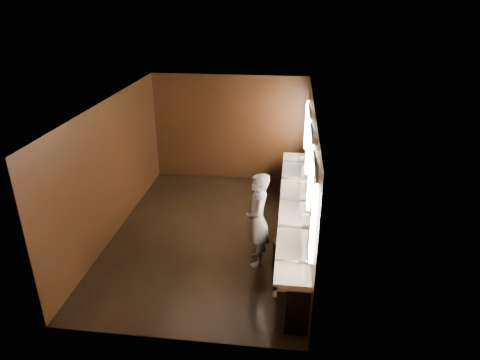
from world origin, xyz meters
name	(u,v)px	position (x,y,z in m)	size (l,w,h in m)	color
floor	(210,234)	(0.00, 0.00, 0.00)	(6.00, 6.00, 0.00)	black
ceiling	(206,104)	(0.00, 0.00, 2.80)	(4.00, 6.00, 0.02)	#2D2D2B
wall_back	(229,129)	(0.00, 3.00, 1.40)	(4.00, 0.02, 2.80)	black
wall_front	(166,261)	(0.00, -3.00, 1.40)	(4.00, 0.02, 2.80)	black
wall_left	(112,169)	(-2.00, 0.00, 1.40)	(0.02, 6.00, 2.80)	black
wall_right	(309,178)	(2.00, 0.00, 1.40)	(0.02, 6.00, 2.80)	black
sink_counter	(296,219)	(1.79, 0.00, 0.50)	(0.55, 5.40, 1.01)	black
mirror_band	(310,162)	(1.98, 0.00, 1.75)	(0.06, 5.03, 1.15)	#FEE2C1
person	(258,220)	(1.08, -0.88, 0.91)	(0.66, 0.44, 1.82)	#9AB4E5
trash_bin	(283,256)	(1.58, -1.08, 0.31)	(0.40, 0.40, 0.62)	black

